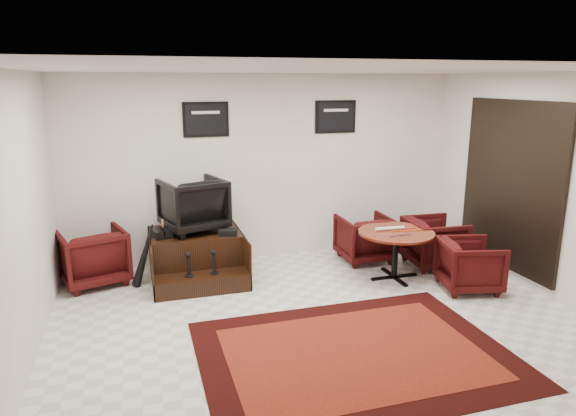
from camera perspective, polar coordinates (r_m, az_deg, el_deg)
The scene contains 16 objects.
ground at distance 5.99m, azimuth 3.89°, elevation -12.78°, with size 6.00×6.00×0.00m, color silver.
room_shell at distance 5.69m, azimuth 7.62°, elevation 4.68°, with size 6.02×5.02×2.81m.
area_rug at distance 5.44m, azimuth 7.42°, elevation -15.74°, with size 3.10×2.32×0.01m.
shine_podium at distance 7.32m, azimuth -10.14°, elevation -5.34°, with size 1.25×1.29×0.64m.
shine_chair at distance 7.24m, azimuth -10.52°, elevation 0.68°, with size 0.80×0.75×0.82m, color black.
shoes_pair at distance 7.11m, azimuth -13.82°, elevation -2.74°, with size 0.28×0.32×0.11m.
polish_kit at distance 7.03m, azimuth -6.66°, elevation -2.68°, with size 0.24×0.17×0.08m, color black.
umbrella_black at distance 7.11m, azimuth -15.69°, elevation -5.34°, with size 0.30×0.11×0.80m, color black, non-canonical shape.
umbrella_hooked at distance 7.15m, azimuth -15.69°, elevation -4.96°, with size 0.32×0.12×0.87m, color black, non-canonical shape.
armchair_side at distance 7.44m, azimuth -20.87°, elevation -4.78°, with size 0.81×0.76×0.84m, color black.
meeting_table at distance 7.23m, azimuth 11.91°, elevation -3.22°, with size 1.04×1.04×0.68m.
table_chair_back at distance 7.93m, azimuth 8.51°, elevation -3.08°, with size 0.75×0.70×0.77m, color black.
table_chair_window at distance 7.93m, azimuth 15.98°, elevation -3.40°, with size 0.77×0.72×0.79m, color black.
table_chair_corner at distance 7.18m, azimuth 19.57°, elevation -5.74°, with size 0.72×0.67×0.74m, color black.
paper_roll at distance 7.24m, azimuth 11.26°, elevation -2.24°, with size 0.05×0.05×0.42m, color silver.
table_clutter at distance 7.24m, azimuth 12.71°, elevation -2.49°, with size 0.57×0.30×0.01m.
Camera 1 is at (-1.92, -4.99, 2.69)m, focal length 32.00 mm.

